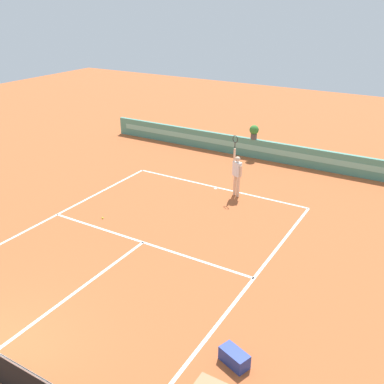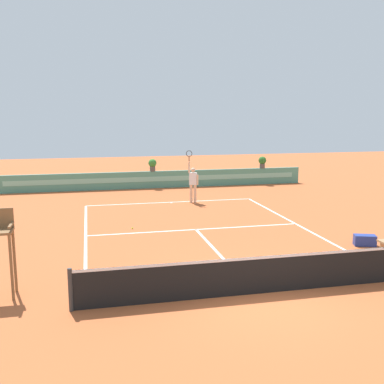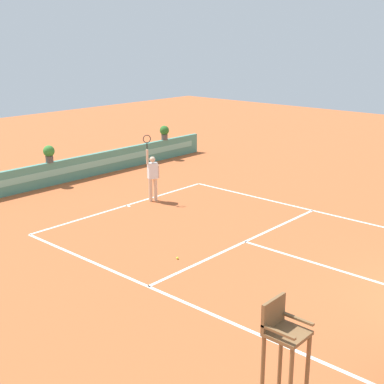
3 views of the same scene
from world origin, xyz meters
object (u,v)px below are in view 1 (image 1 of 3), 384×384
object	(u,v)px
gear_bag	(234,358)
tennis_player	(237,172)
potted_plant_centre	(254,131)
tennis_ball_near_baseline	(103,218)

from	to	relation	value
gear_bag	tennis_player	size ratio (longest dim) A/B	0.27
gear_bag	potted_plant_centre	size ratio (longest dim) A/B	0.97
potted_plant_centre	gear_bag	bearing A→B (deg)	-68.28
tennis_player	tennis_ball_near_baseline	world-z (taller)	tennis_player
tennis_player	tennis_ball_near_baseline	xyz separation A→B (m)	(-3.43, -4.53, -1.02)
tennis_ball_near_baseline	potted_plant_centre	size ratio (longest dim) A/B	0.09
gear_bag	tennis_ball_near_baseline	bearing A→B (deg)	151.99
gear_bag	tennis_ball_near_baseline	xyz separation A→B (m)	(-7.41, 3.94, -0.15)
tennis_ball_near_baseline	potted_plant_centre	xyz separation A→B (m)	(2.11, 9.36, 1.38)
gear_bag	tennis_player	world-z (taller)	tennis_player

